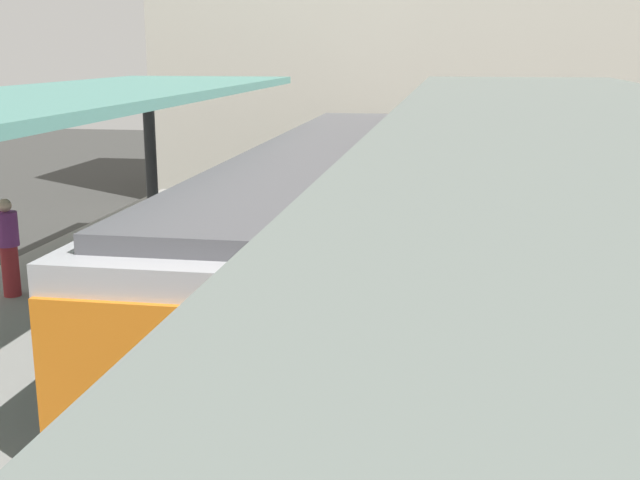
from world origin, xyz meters
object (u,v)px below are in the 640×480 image
platform_bench (472,302)px  passenger_near_bench (8,246)px  commuter_train (320,231)px  platform_sign (618,213)px

platform_bench → passenger_near_bench: bearing=175.8°
commuter_train → platform_bench: 4.06m
platform_bench → commuter_train: bearing=132.1°
commuter_train → platform_sign: bearing=-22.2°
platform_bench → passenger_near_bench: passenger_near_bench is taller
commuter_train → platform_sign: commuter_train is taller
platform_sign → passenger_near_bench: platform_sign is taller
platform_bench → platform_sign: size_ratio=0.63×
passenger_near_bench → platform_bench: bearing=-4.2°
commuter_train → passenger_near_bench: bearing=-152.6°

